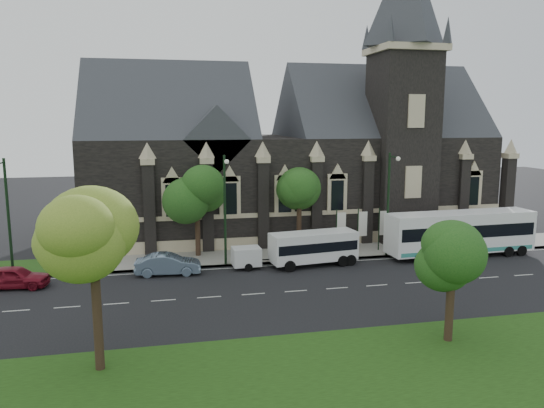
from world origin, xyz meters
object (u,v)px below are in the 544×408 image
object	(u,v)px
street_lamp_far	(7,212)
sedan	(168,264)
shuttle_bus	(314,246)
banner_flag_right	(382,225)
tree_walk_right	(301,187)
tree_walk_left	(199,191)
street_lamp_mid	(225,204)
car_far_red	(15,277)
banner_flag_center	(361,226)
box_trailer	(246,257)
tree_park_near	(99,236)
tree_park_east	(454,256)
tour_coach	(460,232)
street_lamp_near	(389,199)
banner_flag_left	(340,227)

from	to	relation	value
street_lamp_far	sedan	world-z (taller)	street_lamp_far
shuttle_bus	sedan	distance (m)	11.66
street_lamp_far	banner_flag_right	xyz separation A→B (m)	(30.29, 1.91, -2.73)
tree_walk_right	banner_flag_right	world-z (taller)	tree_walk_right
tree_walk_left	street_lamp_far	world-z (taller)	street_lamp_far
street_lamp_mid	car_far_red	xyz separation A→B (m)	(-15.24, -2.30, -4.32)
banner_flag_center	box_trailer	distance (m)	11.22
street_lamp_far	banner_flag_right	size ratio (longest dim) A/B	2.25
tree_walk_left	banner_flag_center	size ratio (longest dim) A/B	1.91
tree_park_near	street_lamp_far	bearing A→B (deg)	117.42
tree_park_east	tree_walk_right	world-z (taller)	tree_walk_right
tree_walk_left	tour_coach	size ratio (longest dim) A/B	0.58
street_lamp_near	tree_walk_right	bearing A→B (deg)	151.94
tree_park_near	tree_walk_right	xyz separation A→B (m)	(14.98, 19.48, -0.60)
tree_park_east	banner_flag_right	distance (m)	18.91
street_lamp_near	banner_flag_center	xyz separation A→B (m)	(-1.71, 1.91, -2.73)
banner_flag_right	box_trailer	distance (m)	13.15
street_lamp_far	car_far_red	distance (m)	4.95
banner_flag_left	tour_coach	bearing A→B (deg)	-15.57
tree_walk_right	street_lamp_far	world-z (taller)	street_lamp_far
banner_flag_left	box_trailer	bearing A→B (deg)	-162.19
street_lamp_near	car_far_red	distance (m)	29.64
street_lamp_mid	banner_flag_right	size ratio (longest dim) A/B	2.25
tree_park_east	tree_walk_left	size ratio (longest dim) A/B	0.82
banner_flag_center	car_far_red	distance (m)	27.89
car_far_red	sedan	bearing A→B (deg)	-76.97
banner_flag_right	sedan	xyz separation A→B (m)	(-18.90, -3.19, -1.57)
tour_coach	sedan	bearing A→B (deg)	178.56
car_far_red	tree_walk_left	bearing A→B (deg)	-58.69
street_lamp_mid	box_trailer	distance (m)	4.50
tree_walk_right	car_far_red	xyz separation A→B (m)	(-22.45, -5.92, -5.02)
street_lamp_mid	car_far_red	world-z (taller)	street_lamp_mid
tree_walk_right	banner_flag_left	bearing A→B (deg)	-29.10
tree_park_east	banner_flag_center	size ratio (longest dim) A/B	1.57
tree_walk_left	street_lamp_mid	xyz separation A→B (m)	(1.80, -3.61, -0.62)
banner_flag_left	tour_coach	world-z (taller)	banner_flag_left
tour_coach	tree_walk_left	bearing A→B (deg)	166.16
sedan	shuttle_bus	bearing A→B (deg)	-85.08
tree_walk_right	tour_coach	size ratio (longest dim) A/B	0.59
tree_park_east	shuttle_bus	bearing A→B (deg)	101.66
tree_park_east	banner_flag_center	xyz separation A→B (m)	(2.11, 18.32, -2.24)
street_lamp_near	street_lamp_mid	distance (m)	14.00
tree_walk_right	street_lamp_near	size ratio (longest dim) A/B	0.87
street_lamp_far	banner_flag_center	size ratio (longest dim) A/B	2.25
banner_flag_left	box_trailer	xyz separation A→B (m)	(-8.77, -2.82, -1.41)
tree_walk_left	banner_flag_center	bearing A→B (deg)	-6.89
street_lamp_near	street_lamp_far	bearing A→B (deg)	180.00
street_lamp_far	shuttle_bus	size ratio (longest dim) A/B	1.23
tree_park_near	banner_flag_left	world-z (taller)	tree_park_near
tree_park_near	banner_flag_left	bearing A→B (deg)	44.54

